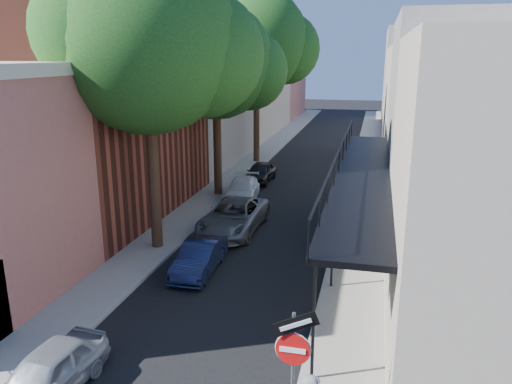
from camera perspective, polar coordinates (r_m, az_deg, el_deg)
The scene contains 14 objects.
road_surface at distance 38.26m, azimuth 6.66°, elevation 4.03°, with size 6.00×64.00×0.01m, color black.
sidewalk_left at distance 38.91m, azimuth 0.80°, elevation 4.41°, with size 2.00×64.00×0.12m, color gray.
sidewalk_right at distance 38.00m, azimuth 12.67°, elevation 3.76°, with size 2.00×64.00×0.12m, color gray.
buildings_left at distance 38.62m, azimuth -7.44°, elevation 11.50°, with size 10.10×59.10×12.00m.
buildings_right at distance 37.15m, azimuth 20.88°, elevation 9.69°, with size 9.80×55.00×10.00m.
sign_post at distance 9.97m, azimuth 4.28°, elevation -18.03°, with size 0.89×0.17×2.99m.
oak_near at distance 19.16m, azimuth -10.85°, elevation 16.25°, with size 7.48×6.80×11.42m.
oak_mid at distance 26.66m, azimuth -3.66°, elevation 14.42°, with size 6.60×6.00×10.20m.
oak_far at distance 35.39m, azimuth 0.89°, elevation 16.65°, with size 7.70×7.00×11.90m.
parked_car_a at distance 12.87m, azimuth -22.81°, elevation -18.64°, with size 1.35×3.36×1.14m, color #9399A2.
parked_car_b at distance 17.98m, azimuth -6.50°, elevation -7.46°, with size 1.18×3.38×1.11m, color #121938.
parked_car_c at distance 21.88m, azimuth -2.57°, elevation -2.79°, with size 2.25×4.88×1.36m, color slate.
parked_car_d at distance 26.50m, azimuth -1.60°, elevation 0.26°, with size 1.62×3.98×1.15m, color white.
parked_car_e at distance 30.30m, azimuth 0.50°, elevation 2.26°, with size 1.43×3.55×1.21m, color black.
Camera 1 is at (4.41, -7.25, 7.54)m, focal length 35.00 mm.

